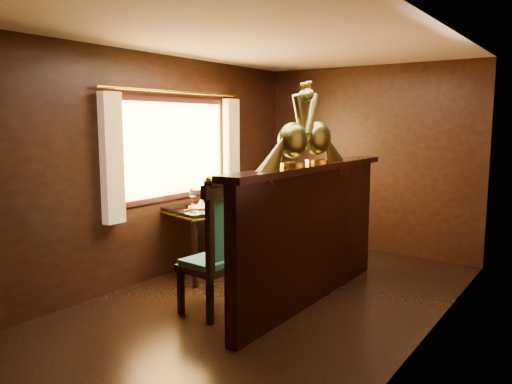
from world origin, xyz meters
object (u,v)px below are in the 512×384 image
at_px(chair_left, 219,243).
at_px(chair_right, 309,220).
at_px(dining_table, 222,210).
at_px(peacock_right, 318,123).
at_px(peacock_left, 293,125).

xyz_separation_m(chair_left, chair_right, (0.20, 1.32, 0.02)).
height_order(dining_table, chair_right, chair_right).
bearing_deg(dining_table, chair_left, -36.87).
height_order(chair_right, peacock_right, peacock_right).
bearing_deg(dining_table, peacock_right, 5.13).
bearing_deg(chair_left, peacock_right, 66.00).
bearing_deg(peacock_left, dining_table, 152.38).
distance_m(chair_left, peacock_left, 1.24).
bearing_deg(peacock_left, chair_right, 109.01).
bearing_deg(peacock_right, peacock_left, -90.00).
height_order(chair_left, peacock_right, peacock_right).
height_order(chair_left, peacock_left, peacock_left).
bearing_deg(peacock_right, chair_left, -119.54).
bearing_deg(peacock_right, chair_right, 125.41).
distance_m(dining_table, peacock_left, 1.85).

